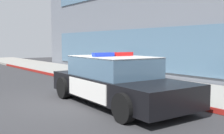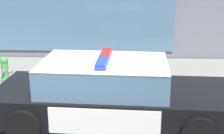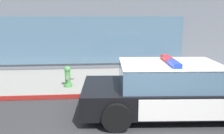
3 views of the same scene
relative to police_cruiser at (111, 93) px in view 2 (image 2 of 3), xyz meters
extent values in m
cube|color=gray|center=(-1.21, 3.01, -0.61)|extent=(48.00, 3.40, 0.15)
cube|color=maroon|center=(-1.21, 1.30, -0.61)|extent=(28.80, 0.04, 0.14)
cube|color=black|center=(0.06, 0.00, -0.18)|extent=(5.00, 2.18, 0.60)
cube|color=silver|center=(1.62, -0.09, -0.02)|extent=(1.77, 1.96, 0.05)
cube|color=silver|center=(-1.65, 0.09, -0.02)|extent=(1.48, 1.95, 0.05)
cube|color=silver|center=(0.01, 0.97, -0.18)|extent=(2.06, 0.15, 0.51)
cube|color=silver|center=(-0.09, -0.96, -0.18)|extent=(2.06, 0.15, 0.51)
cube|color=yellow|center=(0.02, 0.98, -0.18)|extent=(0.22, 0.02, 0.26)
cube|color=slate|center=(-0.14, 0.01, 0.39)|extent=(2.64, 1.86, 0.60)
cube|color=silver|center=(-0.14, 0.01, 0.68)|extent=(2.64, 1.86, 0.04)
cube|color=red|center=(-0.12, 0.35, 0.76)|extent=(0.24, 0.66, 0.11)
cube|color=blue|center=(-0.16, -0.34, 0.76)|extent=(0.24, 0.66, 0.11)
cylinder|color=black|center=(1.73, 0.86, -0.34)|extent=(0.69, 0.26, 0.68)
cylinder|color=black|center=(1.62, -1.05, -0.34)|extent=(0.69, 0.26, 0.68)
cylinder|color=black|center=(-1.50, 1.04, -0.34)|extent=(0.69, 0.26, 0.68)
cylinder|color=black|center=(-1.61, -0.87, -0.34)|extent=(0.69, 0.26, 0.68)
cylinder|color=#4C994C|center=(-3.01, 2.11, -0.48)|extent=(0.28, 0.28, 0.10)
cylinder|color=#4C994C|center=(-3.01, 2.11, -0.21)|extent=(0.19, 0.19, 0.45)
sphere|color=#4C994C|center=(-3.01, 2.11, 0.09)|extent=(0.22, 0.22, 0.22)
cylinder|color=gray|center=(-3.01, 2.11, 0.16)|extent=(0.06, 0.06, 0.05)
cylinder|color=gray|center=(-3.01, 1.96, -0.18)|extent=(0.09, 0.10, 0.09)
cylinder|color=gray|center=(-3.01, 2.25, -0.18)|extent=(0.09, 0.10, 0.09)
cylinder|color=gray|center=(-2.86, 2.11, -0.22)|extent=(0.10, 0.12, 0.12)
camera|label=1|loc=(6.07, -4.75, 1.09)|focal=42.89mm
camera|label=2|loc=(0.24, -6.29, 2.51)|focal=51.99mm
camera|label=3|loc=(-2.10, -5.67, 1.95)|focal=37.04mm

